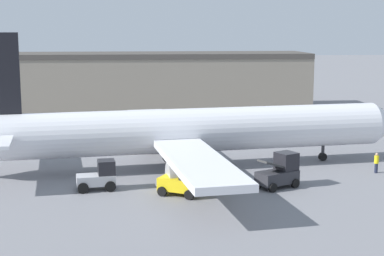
% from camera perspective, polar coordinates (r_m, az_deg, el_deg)
% --- Properties ---
extents(ground_plane, '(400.00, 400.00, 0.00)m').
position_cam_1_polar(ground_plane, '(49.05, 0.00, -3.86)').
color(ground_plane, slate).
extents(terminal_building, '(60.04, 10.41, 8.02)m').
position_cam_1_polar(terminal_building, '(84.45, -9.29, 4.48)').
color(terminal_building, gray).
rests_on(terminal_building, ground_plane).
extents(airplane, '(39.63, 32.31, 11.15)m').
position_cam_1_polar(airplane, '(48.21, -1.14, -0.34)').
color(airplane, white).
rests_on(airplane, ground_plane).
extents(ground_crew_worker, '(0.36, 0.36, 1.63)m').
position_cam_1_polar(ground_crew_worker, '(49.34, 17.45, -3.19)').
color(ground_crew_worker, '#1E2338').
rests_on(ground_crew_worker, ground_plane).
extents(baggage_tug, '(2.90, 2.08, 2.15)m').
position_cam_1_polar(baggage_tug, '(42.74, -8.99, -4.66)').
color(baggage_tug, '#B2B2B7').
rests_on(baggage_tug, ground_plane).
extents(belt_loader_truck, '(3.40, 2.89, 2.52)m').
position_cam_1_polar(belt_loader_truck, '(43.36, 8.52, -4.22)').
color(belt_loader_truck, '#2D2D33').
rests_on(belt_loader_truck, ground_plane).
extents(pushback_tug, '(3.41, 3.11, 2.48)m').
position_cam_1_polar(pushback_tug, '(40.86, -0.72, -5.02)').
color(pushback_tug, yellow).
rests_on(pushback_tug, ground_plane).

